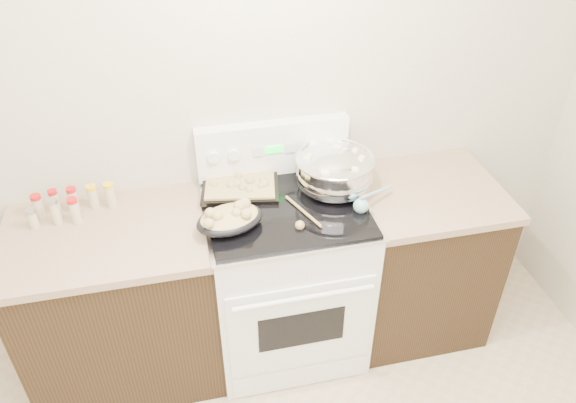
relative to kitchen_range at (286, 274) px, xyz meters
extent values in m
cube|color=beige|center=(-0.35, 0.35, 0.86)|extent=(4.00, 0.05, 2.70)
cube|color=black|center=(-0.83, 0.01, -0.05)|extent=(0.90, 0.64, 0.88)
cube|color=brown|center=(-0.83, 0.01, 0.41)|extent=(0.93, 0.67, 0.04)
cube|color=black|center=(0.73, 0.01, -0.05)|extent=(0.70, 0.64, 0.88)
cube|color=brown|center=(0.73, 0.01, 0.41)|extent=(0.73, 0.67, 0.04)
cube|color=white|center=(0.00, 0.00, -0.03)|extent=(0.76, 0.66, 0.92)
cube|color=white|center=(0.00, -0.34, -0.04)|extent=(0.70, 0.01, 0.55)
cube|color=black|center=(0.00, -0.35, -0.04)|extent=(0.42, 0.01, 0.22)
cylinder|color=white|center=(0.00, -0.38, 0.21)|extent=(0.65, 0.02, 0.02)
cube|color=white|center=(0.00, -0.34, -0.41)|extent=(0.70, 0.01, 0.14)
cube|color=silver|center=(0.00, 0.00, 0.44)|extent=(0.78, 0.68, 0.01)
cube|color=black|center=(0.00, 0.00, 0.45)|extent=(0.74, 0.64, 0.01)
cube|color=white|center=(0.00, 0.29, 0.59)|extent=(0.76, 0.07, 0.28)
cylinder|color=white|center=(-0.30, 0.24, 0.61)|extent=(0.06, 0.02, 0.06)
cylinder|color=white|center=(-0.20, 0.24, 0.61)|extent=(0.06, 0.02, 0.06)
cylinder|color=white|center=(0.20, 0.24, 0.61)|extent=(0.06, 0.02, 0.06)
cylinder|color=white|center=(0.30, 0.24, 0.61)|extent=(0.06, 0.02, 0.06)
cube|color=#19E533|center=(0.00, 0.25, 0.61)|extent=(0.09, 0.00, 0.04)
cube|color=silver|center=(-0.08, 0.25, 0.61)|extent=(0.05, 0.00, 0.05)
cube|color=silver|center=(0.08, 0.25, 0.61)|extent=(0.05, 0.00, 0.05)
ellipsoid|color=silver|center=(0.26, 0.08, 0.53)|extent=(0.49, 0.49, 0.23)
cylinder|color=silver|center=(0.26, 0.08, 0.46)|extent=(0.21, 0.21, 0.01)
torus|color=silver|center=(0.26, 0.08, 0.62)|extent=(0.38, 0.38, 0.02)
cylinder|color=silver|center=(0.26, 0.08, 0.55)|extent=(0.36, 0.36, 0.13)
cylinder|color=brown|center=(0.26, 0.08, 0.61)|extent=(0.34, 0.34, 0.00)
cube|color=beige|center=(0.38, 0.14, 0.61)|extent=(0.03, 0.03, 0.02)
cube|color=beige|center=(0.18, -0.02, 0.61)|extent=(0.04, 0.04, 0.03)
cube|color=beige|center=(0.39, 0.07, 0.61)|extent=(0.04, 0.04, 0.03)
cube|color=beige|center=(0.13, 0.12, 0.61)|extent=(0.04, 0.04, 0.02)
cube|color=beige|center=(0.33, -0.02, 0.61)|extent=(0.03, 0.03, 0.02)
cube|color=beige|center=(0.30, 0.07, 0.61)|extent=(0.04, 0.04, 0.03)
cube|color=beige|center=(0.31, 0.18, 0.61)|extent=(0.05, 0.05, 0.03)
cube|color=beige|center=(0.25, 0.08, 0.61)|extent=(0.03, 0.03, 0.02)
cube|color=beige|center=(0.24, 0.00, 0.61)|extent=(0.04, 0.04, 0.02)
cube|color=beige|center=(0.15, 0.14, 0.61)|extent=(0.04, 0.04, 0.02)
cube|color=beige|center=(0.29, 0.19, 0.61)|extent=(0.04, 0.04, 0.03)
cube|color=beige|center=(0.30, 0.05, 0.61)|extent=(0.03, 0.03, 0.02)
cube|color=beige|center=(0.24, 0.04, 0.61)|extent=(0.04, 0.04, 0.03)
ellipsoid|color=black|center=(-0.28, -0.11, 0.49)|extent=(0.35, 0.28, 0.08)
ellipsoid|color=tan|center=(-0.28, -0.11, 0.51)|extent=(0.31, 0.25, 0.06)
sphere|color=tan|center=(-0.33, -0.13, 0.54)|extent=(0.05, 0.05, 0.05)
sphere|color=tan|center=(-0.23, -0.08, 0.54)|extent=(0.05, 0.05, 0.05)
sphere|color=tan|center=(-0.20, -0.06, 0.54)|extent=(0.05, 0.05, 0.05)
sphere|color=tan|center=(-0.36, -0.11, 0.54)|extent=(0.05, 0.05, 0.05)
sphere|color=tan|center=(-0.36, -0.10, 0.54)|extent=(0.04, 0.04, 0.04)
sphere|color=tan|center=(-0.37, -0.17, 0.54)|extent=(0.05, 0.05, 0.05)
sphere|color=tan|center=(-0.25, -0.12, 0.54)|extent=(0.04, 0.04, 0.04)
sphere|color=tan|center=(-0.21, -0.15, 0.54)|extent=(0.05, 0.05, 0.05)
cube|color=black|center=(-0.19, 0.16, 0.46)|extent=(0.41, 0.32, 0.02)
cube|color=tan|center=(-0.19, 0.16, 0.48)|extent=(0.37, 0.28, 0.02)
sphere|color=tan|center=(-0.15, 0.11, 0.49)|extent=(0.03, 0.03, 0.03)
sphere|color=tan|center=(-0.31, 0.20, 0.49)|extent=(0.04, 0.04, 0.04)
sphere|color=tan|center=(-0.23, 0.17, 0.49)|extent=(0.04, 0.04, 0.04)
sphere|color=tan|center=(-0.07, 0.14, 0.49)|extent=(0.05, 0.05, 0.05)
sphere|color=tan|center=(-0.08, 0.18, 0.49)|extent=(0.03, 0.03, 0.03)
sphere|color=tan|center=(-0.14, 0.18, 0.49)|extent=(0.04, 0.04, 0.04)
sphere|color=tan|center=(-0.18, 0.13, 0.49)|extent=(0.04, 0.04, 0.04)
sphere|color=tan|center=(-0.09, 0.13, 0.49)|extent=(0.03, 0.03, 0.03)
sphere|color=tan|center=(-0.20, 0.17, 0.49)|extent=(0.04, 0.04, 0.04)
sphere|color=tan|center=(-0.19, 0.24, 0.49)|extent=(0.04, 0.04, 0.04)
cylinder|color=tan|center=(0.07, -0.08, 0.46)|extent=(0.12, 0.26, 0.01)
sphere|color=tan|center=(0.03, -0.18, 0.47)|extent=(0.04, 0.04, 0.04)
sphere|color=#78ACB3|center=(0.33, -0.12, 0.48)|extent=(0.07, 0.07, 0.07)
cylinder|color=#78ACB3|center=(0.42, -0.07, 0.50)|extent=(0.21, 0.14, 0.06)
cylinder|color=#BFB28C|center=(-1.12, 0.20, 0.48)|extent=(0.05, 0.05, 0.10)
cylinder|color=#B21414|center=(-1.12, 0.20, 0.54)|extent=(0.05, 0.05, 0.02)
cylinder|color=#BFB28C|center=(-1.05, 0.21, 0.48)|extent=(0.04, 0.04, 0.10)
cylinder|color=#B21414|center=(-1.05, 0.21, 0.54)|extent=(0.04, 0.04, 0.02)
cylinder|color=#BFB28C|center=(-0.97, 0.20, 0.49)|extent=(0.04, 0.04, 0.11)
cylinder|color=#B21414|center=(-0.97, 0.20, 0.55)|extent=(0.05, 0.05, 0.02)
cylinder|color=#BFB28C|center=(-0.88, 0.22, 0.48)|extent=(0.05, 0.05, 0.10)
cylinder|color=gold|center=(-0.88, 0.22, 0.54)|extent=(0.05, 0.05, 0.02)
cylinder|color=#BFB28C|center=(-0.80, 0.20, 0.49)|extent=(0.05, 0.05, 0.11)
cylinder|color=gold|center=(-0.80, 0.20, 0.55)|extent=(0.05, 0.05, 0.02)
cylinder|color=#BFB28C|center=(-1.14, 0.11, 0.47)|extent=(0.04, 0.04, 0.09)
cylinder|color=#B2B2B7|center=(-1.14, 0.11, 0.52)|extent=(0.04, 0.04, 0.02)
cylinder|color=#BFB28C|center=(-1.04, 0.12, 0.49)|extent=(0.04, 0.04, 0.11)
cylinder|color=#B2B2B7|center=(-1.04, 0.12, 0.55)|extent=(0.04, 0.04, 0.02)
cylinder|color=#BFB28C|center=(-0.95, 0.11, 0.49)|extent=(0.04, 0.04, 0.11)
cylinder|color=#B21414|center=(-0.95, 0.11, 0.55)|extent=(0.05, 0.05, 0.02)
camera|label=1|loc=(-0.46, -2.07, 2.03)|focal=35.00mm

